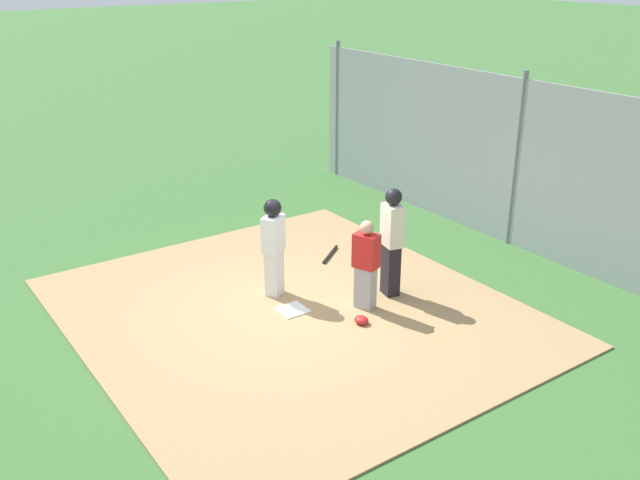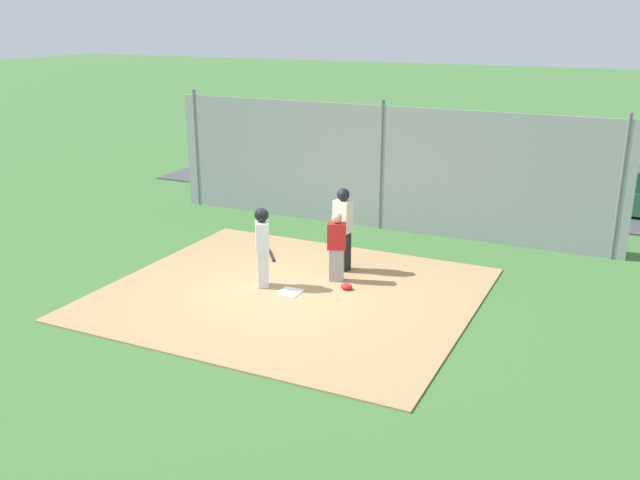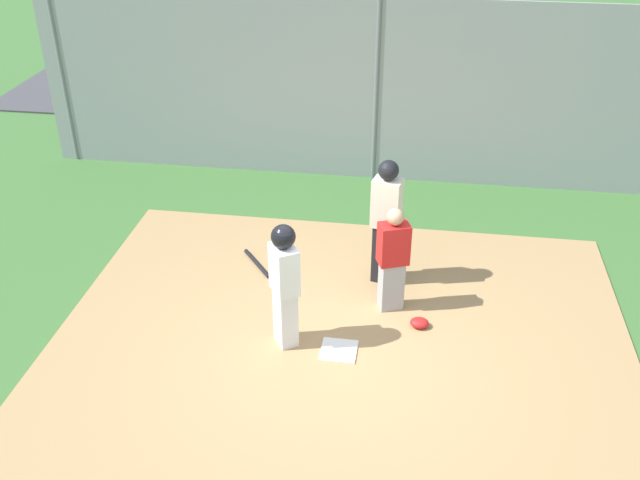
% 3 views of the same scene
% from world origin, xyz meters
% --- Properties ---
extents(ground_plane, '(140.00, 140.00, 0.00)m').
position_xyz_m(ground_plane, '(0.00, 0.00, 0.00)').
color(ground_plane, '#3D6B33').
extents(dirt_infield, '(7.20, 6.40, 0.03)m').
position_xyz_m(dirt_infield, '(0.00, 0.00, 0.01)').
color(dirt_infield, '#A88456').
rests_on(dirt_infield, ground_plane).
extents(home_plate, '(0.44, 0.44, 0.02)m').
position_xyz_m(home_plate, '(0.00, 0.00, 0.04)').
color(home_plate, white).
rests_on(home_plate, dirt_infield).
extents(catcher, '(0.45, 0.38, 1.47)m').
position_xyz_m(catcher, '(-0.56, -1.02, 0.78)').
color(catcher, '#9E9EA3').
rests_on(catcher, dirt_infield).
extents(umpire, '(0.43, 0.34, 1.83)m').
position_xyz_m(umpire, '(-0.42, -1.66, 1.00)').
color(umpire, black).
rests_on(umpire, dirt_infield).
extents(runner, '(0.42, 0.46, 1.66)m').
position_xyz_m(runner, '(0.67, -0.09, 0.98)').
color(runner, silver).
rests_on(runner, dirt_infield).
extents(baseball_bat, '(0.53, 0.68, 0.06)m').
position_xyz_m(baseball_bat, '(1.42, -1.77, 0.06)').
color(baseball_bat, black).
rests_on(baseball_bat, dirt_infield).
extents(catcher_mask, '(0.24, 0.20, 0.12)m').
position_xyz_m(catcher_mask, '(-0.96, -0.64, 0.09)').
color(catcher_mask, red).
rests_on(catcher_mask, dirt_infield).
extents(backstop_fence, '(12.00, 0.10, 3.35)m').
position_xyz_m(backstop_fence, '(0.00, -5.07, 1.60)').
color(backstop_fence, '#93999E').
rests_on(backstop_fence, ground_plane).
extents(parking_lot, '(18.00, 5.20, 0.04)m').
position_xyz_m(parking_lot, '(0.00, -9.84, 0.02)').
color(parking_lot, '#424247').
rests_on(parking_lot, ground_plane).
extents(parked_car_green, '(4.34, 2.19, 1.28)m').
position_xyz_m(parked_car_green, '(-5.71, -9.54, 0.61)').
color(parked_car_green, '#235B38').
rests_on(parked_car_green, parking_lot).
extents(parked_car_red, '(4.36, 2.23, 1.28)m').
position_xyz_m(parked_car_red, '(0.54, -9.25, 0.61)').
color(parked_car_red, maroon).
rests_on(parked_car_red, parking_lot).
extents(parked_car_silver, '(4.41, 2.36, 1.28)m').
position_xyz_m(parked_car_silver, '(3.07, -9.63, 0.61)').
color(parked_car_silver, '#B2B2B7').
rests_on(parked_car_silver, parking_lot).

